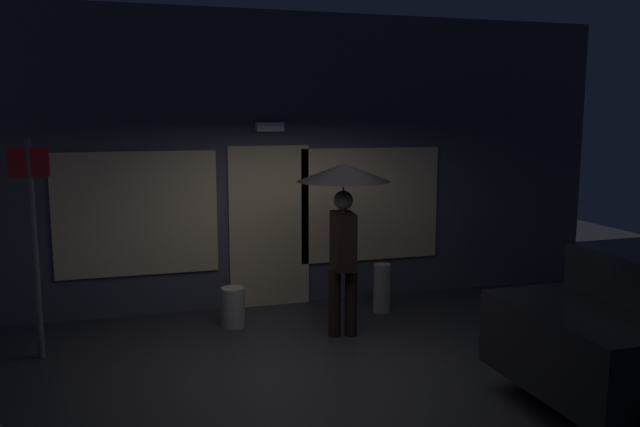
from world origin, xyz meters
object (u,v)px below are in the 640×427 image
Objects in this scene: person_with_umbrella at (343,201)px; street_sign_post at (34,236)px; sidewalk_bollard_2 at (382,288)px; sidewalk_bollard at (233,307)px.

street_sign_post is at bearing -86.98° from person_with_umbrella.
person_with_umbrella is 3.17× the size of sidewalk_bollard_2.
person_with_umbrella reaches higher than sidewalk_bollard.
sidewalk_bollard is (2.15, 0.47, -1.10)m from street_sign_post.
sidewalk_bollard_2 is at bearing 1.36° from sidewalk_bollard.
person_with_umbrella is 3.37m from street_sign_post.
person_with_umbrella is at bearing -136.81° from sidewalk_bollard_2.
sidewalk_bollard_2 is (2.00, 0.05, 0.08)m from sidewalk_bollard.
sidewalk_bollard is at bearing -178.64° from sidewalk_bollard_2.
street_sign_post is 3.65× the size of sidewalk_bollard_2.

